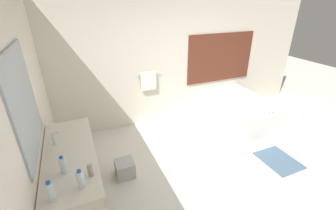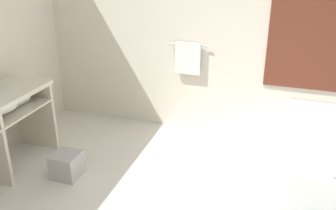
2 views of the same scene
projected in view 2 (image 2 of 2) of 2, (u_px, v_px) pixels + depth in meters
The scene contains 2 objects.
wall_back_with_blinds at pixel (219, 30), 4.44m from camera, with size 7.40×0.13×2.70m.
waste_bin at pixel (67, 165), 3.95m from camera, with size 0.28×0.28×0.27m.
Camera 2 is at (0.86, -2.17, 2.28)m, focal length 40.00 mm.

